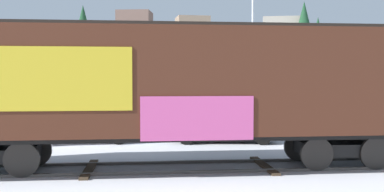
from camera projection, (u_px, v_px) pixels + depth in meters
The scene contains 7 objects.
ground_plane at pixel (179, 168), 12.69m from camera, with size 260.00×260.00×0.00m, color silver.
track at pixel (136, 168), 12.57m from camera, with size 59.97×5.79×0.08m.
freight_car at pixel (172, 84), 12.58m from camera, with size 14.87×4.02×4.10m.
flagpole at pixel (255, 29), 26.63m from camera, with size 1.03×1.03×8.88m.
hillside at pixel (175, 64), 90.69m from camera, with size 148.85×43.91×15.23m.
parked_car_white at pixel (77, 121), 17.69m from camera, with size 4.79×2.47×1.73m.
parked_car_black at pixel (221, 120), 17.99m from camera, with size 4.37×2.19×1.72m.
Camera 1 is at (-0.11, -12.59, 2.57)m, focal length 42.19 mm.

